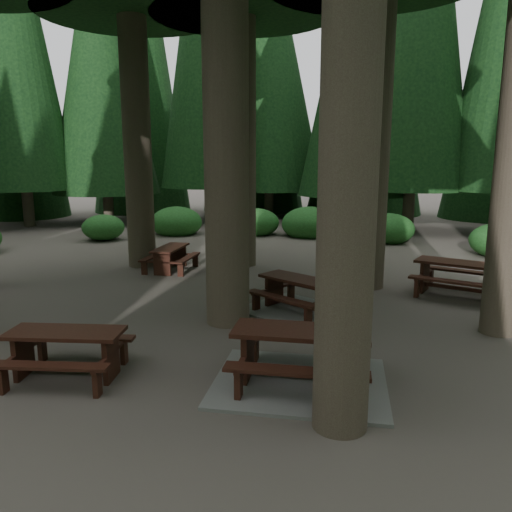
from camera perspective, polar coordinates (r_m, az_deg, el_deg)
The scene contains 7 objects.
ground at distance 10.19m, azimuth -7.66°, elevation -7.09°, with size 80.00×80.00×0.00m, color #514A41.
picnic_table_a at distance 7.26m, azimuth 5.08°, elevation -12.35°, with size 2.92×2.65×0.82m.
picnic_table_b at distance 14.42m, azimuth -9.76°, elevation 0.12°, with size 1.67×1.88×0.69m.
picnic_table_c at distance 10.45m, azimuth 4.92°, elevation -5.17°, with size 2.59×2.32×0.74m.
picnic_table_d at distance 12.51m, azimuth 22.07°, elevation -1.85°, with size 2.00×1.67×0.81m.
picnic_table_e at distance 7.88m, azimuth -20.88°, elevation -9.65°, with size 2.05×1.89×0.72m.
shrub_ring at distance 10.31m, azimuth -2.09°, elevation -4.46°, with size 23.86×24.64×1.49m.
Camera 1 is at (5.70, -7.83, 3.17)m, focal length 35.00 mm.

